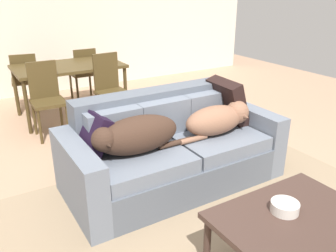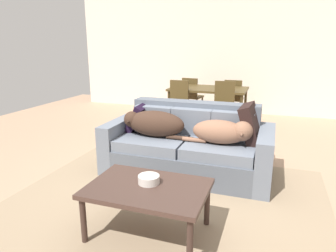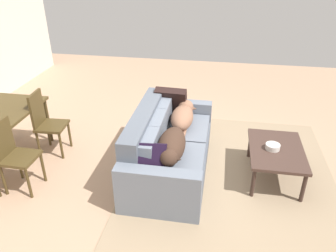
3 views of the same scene
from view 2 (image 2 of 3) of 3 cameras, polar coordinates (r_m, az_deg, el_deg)
The scene contains 15 objects.
ground_plane at distance 3.90m, azimuth 4.39°, elevation -9.34°, with size 10.00×10.00×0.00m, color tan.
back_partition at distance 7.49m, azimuth 12.75°, elevation 12.78°, with size 8.00×0.12×2.70m, color beige.
area_rug at distance 3.31m, azimuth -0.42°, elevation -13.94°, with size 3.25×2.73×0.01m, color #967F62.
couch at distance 3.95m, azimuth 3.91°, elevation -3.84°, with size 2.05×0.98×0.86m.
dog_on_left_cushion at distance 3.87m, azimuth -2.75°, elevation 0.51°, with size 0.93×0.34×0.33m.
dog_on_right_cushion at distance 3.63m, azimuth 10.25°, elevation -1.06°, with size 0.81×0.34×0.29m.
throw_pillow_by_left_arm at distance 4.17m, azimuth -5.71°, elevation 1.50°, with size 0.10×0.37×0.37m, color black.
throw_pillow_by_right_arm at distance 3.79m, azimuth 15.16°, elevation 0.37°, with size 0.14×0.47×0.47m, color black.
coffee_table at distance 2.65m, azimuth -3.78°, elevation -12.06°, with size 1.00×0.69×0.45m.
bowl_on_coffee_table at distance 2.67m, azimuth -3.59°, elevation -9.87°, with size 0.18×0.18×0.07m, color silver.
dining_table at distance 6.16m, azimuth 7.53°, elevation 6.43°, with size 1.48×0.90×0.76m.
dining_chair_near_left at distance 5.76m, azimuth 1.73°, elevation 4.24°, with size 0.41×0.41×0.94m.
dining_chair_near_right at distance 5.59m, azimuth 10.27°, elevation 3.66°, with size 0.43×0.43×0.96m.
dining_chair_far_left at distance 6.89m, azimuth 4.38°, elevation 5.77°, with size 0.45×0.45×0.88m.
dining_chair_far_right at distance 6.71m, azimuth 12.00°, elevation 5.24°, with size 0.40×0.40×0.87m.
Camera 2 is at (0.89, -3.44, 1.61)m, focal length 32.81 mm.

